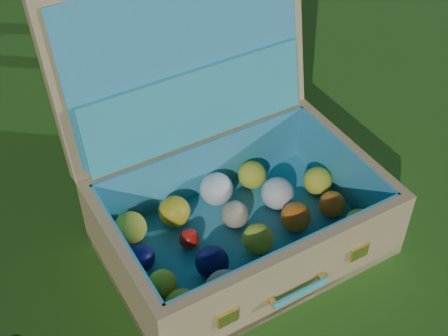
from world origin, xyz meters
TOP-DOWN VIEW (x-y plane):
  - ground at (0.00, 0.00)m, footprint 60.00×60.00m
  - suitcase at (0.03, -0.04)m, footprint 0.69×0.61m

SIDE VIEW (x-z plane):
  - ground at x=0.00m, z-range 0.00..0.00m
  - suitcase at x=0.03m, z-range -0.14..0.50m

